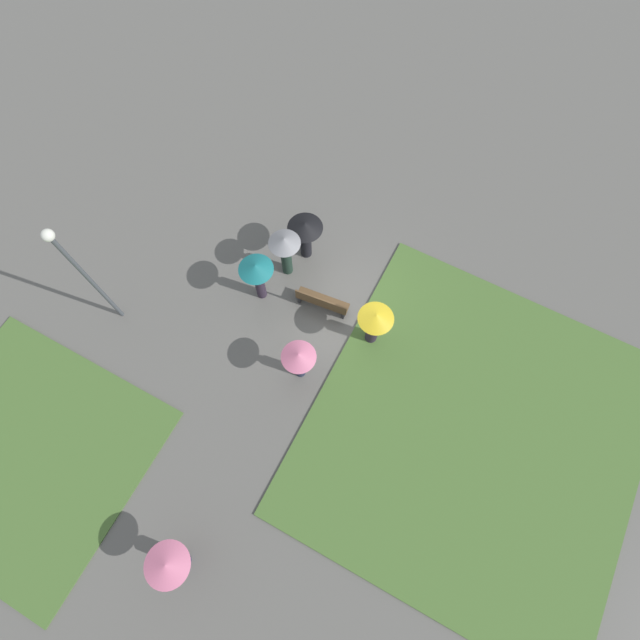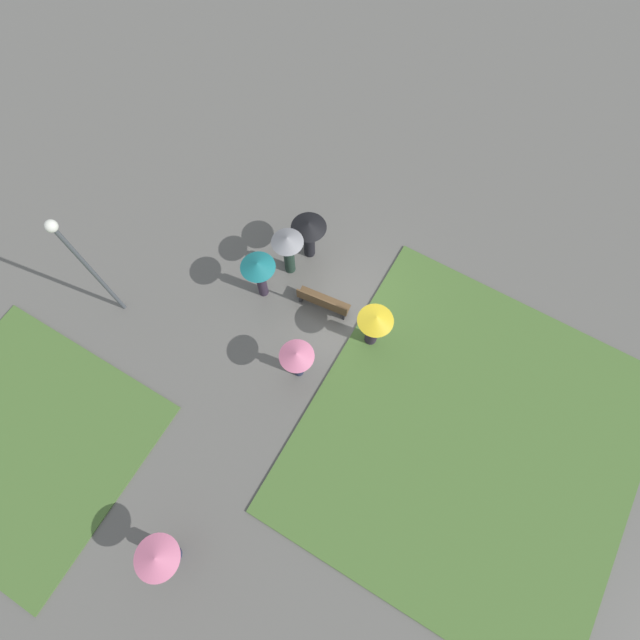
{
  "view_description": "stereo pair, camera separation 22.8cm",
  "coord_description": "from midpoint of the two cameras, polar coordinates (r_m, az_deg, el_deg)",
  "views": [
    {
      "loc": [
        -2.45,
        6.17,
        14.87
      ],
      "look_at": [
        0.23,
        1.12,
        0.88
      ],
      "focal_mm": 28.0,
      "sensor_mm": 36.0,
      "label": 1
    },
    {
      "loc": [
        -2.65,
        6.06,
        14.87
      ],
      "look_at": [
        0.23,
        1.12,
        0.88
      ],
      "focal_mm": 28.0,
      "sensor_mm": 36.0,
      "label": 2
    }
  ],
  "objects": [
    {
      "name": "lone_walker_far_path",
      "position": [
        14.12,
        -17.21,
        -24.48
      ],
      "size": [
        1.13,
        1.13,
        1.84
      ],
      "rotation": [
        0.0,
        0.0,
        5.77
      ],
      "color": "#282D47",
      "rests_on": "ground_plane"
    },
    {
      "name": "lamp_post",
      "position": [
        14.82,
        -25.15,
        6.2
      ],
      "size": [
        0.32,
        0.32,
        4.94
      ],
      "color": "#474C51",
      "rests_on": "ground_plane"
    },
    {
      "name": "lawn_patch_far",
      "position": [
        17.26,
        -30.44,
        -12.06
      ],
      "size": [
        6.68,
        6.32,
        0.06
      ],
      "color": "#4C7033",
      "rests_on": "ground_plane"
    },
    {
      "name": "crowd_person_black",
      "position": [
        16.03,
        -0.86,
        10.05
      ],
      "size": [
        1.13,
        1.13,
        1.82
      ],
      "rotation": [
        0.0,
        0.0,
        5.15
      ],
      "color": "black",
      "rests_on": "ground_plane"
    },
    {
      "name": "crowd_person_pink",
      "position": [
        14.23,
        -2.18,
        -4.41
      ],
      "size": [
        1.01,
        1.01,
        1.78
      ],
      "rotation": [
        0.0,
        0.0,
        4.85
      ],
      "color": "#282D47",
      "rests_on": "ground_plane"
    },
    {
      "name": "crowd_person_yellow",
      "position": [
        14.64,
        6.69,
        -0.46
      ],
      "size": [
        1.06,
        1.06,
        1.91
      ],
      "rotation": [
        0.0,
        0.0,
        2.13
      ],
      "color": "#2D2333",
      "rests_on": "ground_plane"
    },
    {
      "name": "crowd_person_teal",
      "position": [
        15.25,
        -6.57,
        5.54
      ],
      "size": [
        1.07,
        1.07,
        1.97
      ],
      "rotation": [
        0.0,
        0.0,
        4.05
      ],
      "color": "#2D2333",
      "rests_on": "ground_plane"
    },
    {
      "name": "park_bench",
      "position": [
        15.8,
        0.76,
        2.05
      ],
      "size": [
        1.74,
        0.6,
        0.9
      ],
      "rotation": [
        0.0,
        0.0,
        0.11
      ],
      "color": "brown",
      "rests_on": "ground_plane"
    },
    {
      "name": "crowd_person_grey",
      "position": [
        15.66,
        -3.26,
        8.27
      ],
      "size": [
        1.0,
        1.0,
        1.99
      ],
      "rotation": [
        0.0,
        0.0,
        5.72
      ],
      "color": "#1E3328",
      "rests_on": "ground_plane"
    },
    {
      "name": "lawn_patch_near",
      "position": [
        15.67,
        17.21,
        -13.08
      ],
      "size": [
        9.23,
        9.83,
        0.06
      ],
      "color": "#4C7033",
      "rests_on": "ground_plane"
    },
    {
      "name": "ground_plane",
      "position": [
        16.28,
        3.07,
        1.59
      ],
      "size": [
        90.0,
        90.0,
        0.0
      ],
      "primitive_type": "plane",
      "color": "#66635E"
    }
  ]
}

